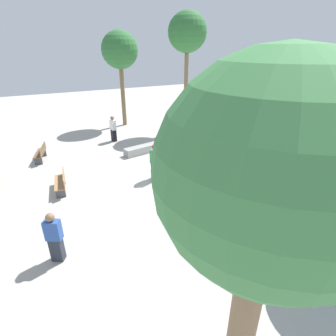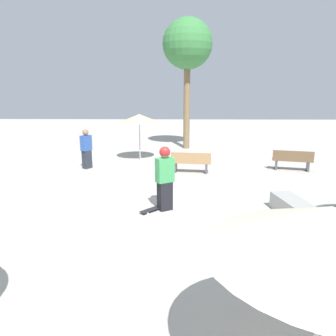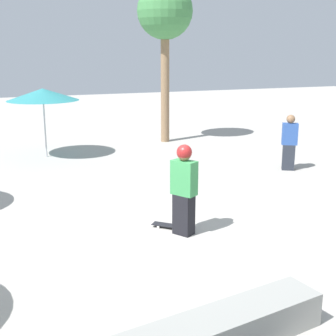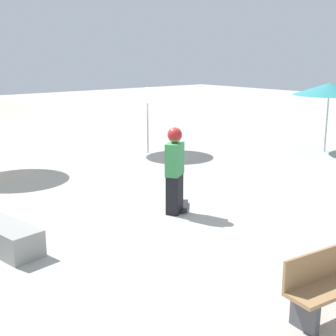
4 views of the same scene
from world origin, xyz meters
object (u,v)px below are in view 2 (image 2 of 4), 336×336
Objects in this scene: skater_main at (165,176)px; skateboard at (152,209)px; palm_tree_left at (188,46)px; bench_far at (191,163)px; shade_umbrella_cream at (329,230)px; bench_near at (292,160)px; bystander_watching at (86,149)px; concrete_ledge at (307,218)px; shade_umbrella_tan at (139,118)px.

skateboard is at bearing -11.33° from skater_main.
skater_main is at bearing 174.82° from palm_tree_left.
shade_umbrella_cream is at bearing -77.91° from bench_far.
bystander_watching is at bearing -167.09° from bench_near.
bench_near and bench_far have the same top height.
bystander_watching reaches higher than bench_far.
bench_far is 0.67× the size of shade_umbrella_cream.
bench_near is 0.67× the size of shade_umbrella_cream.
bystander_watching is (-5.12, 4.41, -4.78)m from palm_tree_left.
skater_main is at bearing 153.32° from skateboard.
bench_near is at bearing -15.61° from concrete_ledge.
concrete_ledge is 12.67m from palm_tree_left.
palm_tree_left reaches higher than skater_main.
bench_near is 8.56m from palm_tree_left.
skater_main is at bearing -94.99° from bench_far.
skateboard is 3.99m from concrete_ledge.
concrete_ledge is 1.81× the size of bystander_watching.
bench_near is at bearing -141.46° from palm_tree_left.
palm_tree_left is at bearing -9.29° from bystander_watching.
bench_near is (4.75, -5.15, -0.54)m from skater_main.
bystander_watching is at bearing -104.76° from skateboard.
concrete_ledge is 1.39× the size of shade_umbrella_tan.
bystander_watching is at bearing 131.37° from shade_umbrella_tan.
palm_tree_left is (5.32, 4.24, 5.19)m from bench_near.
skateboard is 0.43× the size of bench_near.
bystander_watching is at bearing 139.26° from palm_tree_left.
shade_umbrella_tan reaches higher than bench_far.
skater_main is 7.03m from bench_near.
bench_near reaches higher than skateboard.
bench_near is 0.23× the size of palm_tree_left.
skateboard is 0.10× the size of palm_tree_left.
shade_umbrella_cream is 11.94m from bystander_watching.
shade_umbrella_tan is 1.31× the size of bystander_watching.
bench_far is at bearing -158.83° from bench_near.
bench_near reaches higher than concrete_ledge.
bench_near is at bearing -59.93° from bystander_watching.
concrete_ledge is (-0.98, -3.86, 0.17)m from skateboard.
skater_main is 0.73× the size of shade_umbrella_cream.
bystander_watching reaches higher than skateboard.
skateboard is at bearing -116.75° from bystander_watching.
shade_umbrella_cream reaches higher than bench_near.
skateboard is 6.03m from bystander_watching.
skater_main is 0.59× the size of concrete_ledge.
bench_near is 1.01× the size of bench_far.
concrete_ledge is 6.08m from bench_near.
bench_near is 11.09m from shade_umbrella_cream.
bench_far is 4.49m from bystander_watching.
concrete_ledge reaches higher than skateboard.
bench_far is at bearing -152.66° from skateboard.
skater_main is at bearing -113.36° from bystander_watching.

